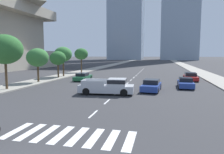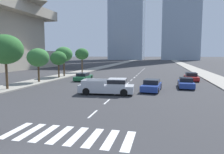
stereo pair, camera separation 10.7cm
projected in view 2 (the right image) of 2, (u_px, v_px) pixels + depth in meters
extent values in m
cube|color=gray|center=(220.00, 81.00, 32.68)|extent=(4.00, 260.00, 0.15)
cube|color=gray|center=(59.00, 77.00, 38.89)|extent=(4.00, 260.00, 0.15)
cube|color=silver|center=(16.00, 130.00, 11.59)|extent=(0.45, 2.52, 0.01)
cube|color=silver|center=(30.00, 132.00, 11.38)|extent=(0.45, 2.52, 0.01)
cube|color=silver|center=(45.00, 133.00, 11.18)|extent=(0.45, 2.52, 0.01)
cube|color=silver|center=(61.00, 134.00, 10.98)|extent=(0.45, 2.52, 0.01)
cube|color=silver|center=(77.00, 136.00, 10.78)|extent=(0.45, 2.52, 0.01)
cube|color=silver|center=(93.00, 137.00, 10.57)|extent=(0.45, 2.52, 0.01)
cube|color=silver|center=(111.00, 139.00, 10.37)|extent=(0.45, 2.52, 0.01)
cube|color=silver|center=(129.00, 141.00, 10.17)|extent=(0.45, 2.52, 0.01)
cube|color=silver|center=(93.00, 114.00, 14.75)|extent=(0.14, 2.00, 0.01)
cube|color=silver|center=(107.00, 102.00, 18.63)|extent=(0.14, 2.00, 0.01)
cube|color=silver|center=(116.00, 93.00, 22.50)|extent=(0.14, 2.00, 0.01)
cube|color=silver|center=(123.00, 88.00, 26.37)|extent=(0.14, 2.00, 0.01)
cube|color=silver|center=(128.00, 83.00, 30.25)|extent=(0.14, 2.00, 0.01)
cube|color=silver|center=(131.00, 80.00, 34.12)|extent=(0.14, 2.00, 0.01)
cube|color=silver|center=(134.00, 78.00, 38.00)|extent=(0.14, 2.00, 0.01)
cube|color=silver|center=(137.00, 75.00, 41.87)|extent=(0.14, 2.00, 0.01)
cube|color=silver|center=(139.00, 74.00, 45.74)|extent=(0.14, 2.00, 0.01)
cube|color=silver|center=(141.00, 72.00, 49.62)|extent=(0.14, 2.00, 0.01)
cube|color=silver|center=(142.00, 71.00, 53.49)|extent=(0.14, 2.00, 0.01)
cube|color=silver|center=(143.00, 70.00, 57.37)|extent=(0.14, 2.00, 0.01)
cube|color=silver|center=(144.00, 69.00, 61.24)|extent=(0.14, 2.00, 0.01)
cube|color=#B7BABF|center=(106.00, 88.00, 22.15)|extent=(5.87, 2.44, 0.75)
cube|color=#B7BABF|center=(117.00, 82.00, 21.89)|extent=(1.96, 2.01, 0.70)
cube|color=black|center=(117.00, 81.00, 21.88)|extent=(1.99, 2.05, 0.39)
cube|color=#B7BABF|center=(97.00, 81.00, 23.24)|extent=(2.41, 0.25, 0.55)
cube|color=#B7BABF|center=(92.00, 83.00, 21.31)|extent=(2.41, 0.25, 0.55)
cube|color=#B7BABF|center=(84.00, 82.00, 22.47)|extent=(0.21, 1.97, 0.55)
cylinder|color=black|center=(126.00, 90.00, 22.77)|extent=(0.78, 0.31, 0.76)
cylinder|color=black|center=(124.00, 93.00, 20.96)|extent=(0.78, 0.31, 0.76)
cylinder|color=black|center=(91.00, 89.00, 23.38)|extent=(0.78, 0.31, 0.76)
cylinder|color=black|center=(86.00, 91.00, 21.58)|extent=(0.78, 0.31, 0.76)
cube|color=navy|center=(186.00, 84.00, 26.34)|extent=(1.88, 4.25, 0.62)
cube|color=black|center=(186.00, 80.00, 26.49)|extent=(1.62, 1.93, 0.47)
cylinder|color=black|center=(194.00, 87.00, 24.78)|extent=(0.24, 0.65, 0.64)
cylinder|color=black|center=(180.00, 87.00, 25.18)|extent=(0.24, 0.65, 0.64)
cylinder|color=black|center=(191.00, 84.00, 27.54)|extent=(0.24, 0.65, 0.64)
cylinder|color=black|center=(178.00, 84.00, 27.94)|extent=(0.24, 0.65, 0.64)
cube|color=maroon|center=(191.00, 78.00, 33.57)|extent=(1.92, 4.52, 0.57)
cube|color=black|center=(191.00, 74.00, 33.73)|extent=(1.68, 2.04, 0.53)
cylinder|color=black|center=(198.00, 80.00, 31.90)|extent=(0.22, 0.64, 0.64)
cylinder|color=black|center=(187.00, 80.00, 32.30)|extent=(0.22, 0.64, 0.64)
cylinder|color=black|center=(195.00, 78.00, 34.87)|extent=(0.22, 0.64, 0.64)
cylinder|color=black|center=(185.00, 77.00, 35.26)|extent=(0.22, 0.64, 0.64)
cube|color=#1E6038|center=(83.00, 78.00, 33.99)|extent=(1.85, 4.79, 0.58)
cube|color=black|center=(83.00, 74.00, 33.70)|extent=(1.58, 2.17, 0.49)
cylinder|color=black|center=(82.00, 77.00, 35.73)|extent=(0.23, 0.64, 0.64)
cylinder|color=black|center=(91.00, 77.00, 35.41)|extent=(0.23, 0.64, 0.64)
cylinder|color=black|center=(75.00, 79.00, 32.59)|extent=(0.23, 0.64, 0.64)
cylinder|color=black|center=(85.00, 80.00, 32.27)|extent=(0.23, 0.64, 0.64)
cube|color=navy|center=(151.00, 87.00, 24.05)|extent=(2.33, 4.53, 0.65)
cube|color=black|center=(152.00, 82.00, 24.19)|extent=(1.86, 2.12, 0.51)
cylinder|color=black|center=(157.00, 91.00, 22.39)|extent=(0.28, 0.66, 0.64)
cylinder|color=black|center=(142.00, 90.00, 22.95)|extent=(0.28, 0.66, 0.64)
cylinder|color=black|center=(160.00, 87.00, 25.19)|extent=(0.28, 0.66, 0.64)
cylinder|color=black|center=(146.00, 86.00, 25.74)|extent=(0.28, 0.66, 0.64)
cylinder|color=#4C3823|center=(7.00, 76.00, 24.53)|extent=(0.28, 0.28, 3.01)
ellipsoid|color=#2D662D|center=(5.00, 49.00, 24.19)|extent=(4.04, 4.04, 3.44)
cylinder|color=#4C3823|center=(39.00, 74.00, 30.98)|extent=(0.28, 0.28, 2.32)
ellipsoid|color=#387538|center=(38.00, 57.00, 30.71)|extent=(3.18, 3.18, 2.70)
cylinder|color=#4C3823|center=(59.00, 71.00, 37.08)|extent=(0.28, 0.28, 2.24)
ellipsoid|color=#2D662D|center=(58.00, 58.00, 36.84)|extent=(2.85, 2.85, 2.43)
cylinder|color=#4C3823|center=(64.00, 69.00, 39.08)|extent=(0.28, 0.28, 2.77)
ellipsoid|color=#387538|center=(64.00, 54.00, 38.79)|extent=(3.26, 3.26, 2.77)
cylinder|color=#4C3823|center=(82.00, 66.00, 48.05)|extent=(0.28, 0.28, 2.92)
ellipsoid|color=#2D662D|center=(82.00, 54.00, 47.76)|extent=(3.08, 3.08, 2.62)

